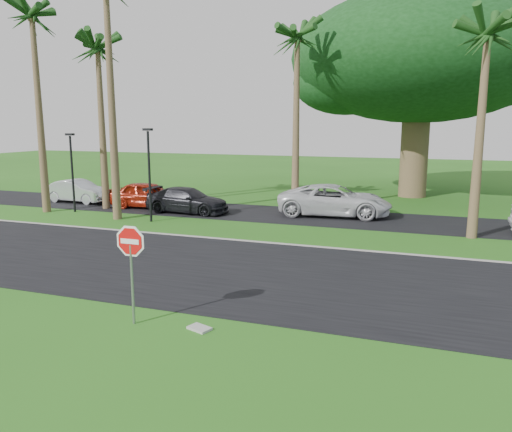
{
  "coord_description": "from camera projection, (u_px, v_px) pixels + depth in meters",
  "views": [
    {
      "loc": [
        7.25,
        -12.97,
        4.9
      ],
      "look_at": [
        1.71,
        2.62,
        1.8
      ],
      "focal_mm": 35.0,
      "sensor_mm": 36.0,
      "label": 1
    }
  ],
  "objects": [
    {
      "name": "car_red",
      "position": [
        148.0,
        195.0,
        28.97
      ],
      "size": [
        4.6,
        2.14,
        1.52
      ],
      "primitive_type": "imported",
      "rotation": [
        0.0,
        0.0,
        1.65
      ],
      "color": "#9E1E0D",
      "rests_on": "ground"
    },
    {
      "name": "ground",
      "position": [
        175.0,
        285.0,
        15.3
      ],
      "size": [
        120.0,
        120.0,
        0.0
      ],
      "primitive_type": "plane",
      "color": "#245816",
      "rests_on": "ground"
    },
    {
      "name": "curb",
      "position": [
        245.0,
        241.0,
        20.9
      ],
      "size": [
        120.0,
        0.12,
        0.06
      ],
      "primitive_type": "cube",
      "color": "gray",
      "rests_on": "ground"
    },
    {
      "name": "utility_slab",
      "position": [
        199.0,
        328.0,
        12.0
      ],
      "size": [
        0.64,
        0.51,
        0.06
      ],
      "primitive_type": "cube",
      "rotation": [
        0.0,
        0.0,
        -0.34
      ],
      "color": "#9B9B93",
      "rests_on": "ground"
    },
    {
      "name": "parking_strip",
      "position": [
        288.0,
        215.0,
        26.87
      ],
      "size": [
        120.0,
        5.0,
        0.02
      ],
      "primitive_type": "cube",
      "color": "black",
      "rests_on": "ground"
    },
    {
      "name": "canopy_tree",
      "position": [
        420.0,
        59.0,
        32.05
      ],
      "size": [
        16.5,
        16.5,
        13.12
      ],
      "color": "brown",
      "rests_on": "ground"
    },
    {
      "name": "car_minivan",
      "position": [
        335.0,
        201.0,
        26.52
      ],
      "size": [
        6.17,
        3.26,
        1.65
      ],
      "primitive_type": "imported",
      "rotation": [
        0.0,
        0.0,
        1.66
      ],
      "color": "silver",
      "rests_on": "ground"
    },
    {
      "name": "car_silver",
      "position": [
        78.0,
        191.0,
        31.0
      ],
      "size": [
        4.31,
        1.68,
        1.4
      ],
      "primitive_type": "imported",
      "rotation": [
        0.0,
        0.0,
        1.52
      ],
      "color": "silver",
      "rests_on": "ground"
    },
    {
      "name": "streetlight_left",
      "position": [
        72.0,
        167.0,
        27.43
      ],
      "size": [
        0.45,
        0.25,
        4.34
      ],
      "color": "black",
      "rests_on": "ground"
    },
    {
      "name": "car_dark",
      "position": [
        187.0,
        200.0,
        27.47
      ],
      "size": [
        4.77,
        2.04,
        1.37
      ],
      "primitive_type": "imported",
      "rotation": [
        0.0,
        0.0,
        1.54
      ],
      "color": "black",
      "rests_on": "ground"
    },
    {
      "name": "palm_right_near",
      "position": [
        488.0,
        40.0,
        20.09
      ],
      "size": [
        5.0,
        5.0,
        9.5
      ],
      "color": "brown",
      "rests_on": "ground"
    },
    {
      "name": "palm_center",
      "position": [
        297.0,
        42.0,
        26.58
      ],
      "size": [
        5.0,
        5.0,
        10.5
      ],
      "color": "brown",
      "rests_on": "ground"
    },
    {
      "name": "palm_left_far",
      "position": [
        32.0,
        21.0,
        26.05
      ],
      "size": [
        5.0,
        5.0,
        11.5
      ],
      "color": "brown",
      "rests_on": "ground"
    },
    {
      "name": "stop_sign_near",
      "position": [
        131.0,
        254.0,
        12.03
      ],
      "size": [
        1.05,
        0.07,
        2.62
      ],
      "color": "gray",
      "rests_on": "ground"
    },
    {
      "name": "road",
      "position": [
        203.0,
        267.0,
        17.15
      ],
      "size": [
        120.0,
        8.0,
        0.02
      ],
      "primitive_type": "cube",
      "color": "black",
      "rests_on": "ground"
    },
    {
      "name": "palm_left_mid",
      "position": [
        98.0,
        53.0,
        27.35
      ],
      "size": [
        5.0,
        5.0,
        10.0
      ],
      "color": "brown",
      "rests_on": "ground"
    },
    {
      "name": "streetlight_right",
      "position": [
        149.0,
        169.0,
        24.66
      ],
      "size": [
        0.45,
        0.25,
        4.64
      ],
      "color": "black",
      "rests_on": "ground"
    }
  ]
}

